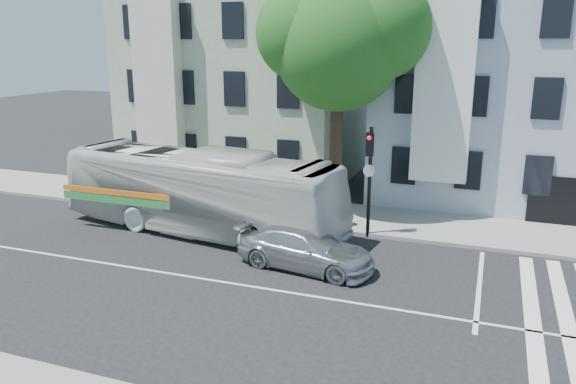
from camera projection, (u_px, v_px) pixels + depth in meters
The scene contains 9 objects.
ground at pixel (263, 288), 17.92m from camera, with size 120.00×120.00×0.00m, color black.
sidewalk_far at pixel (332, 216), 25.15m from camera, with size 80.00×4.00×0.15m, color gray.
building_left at pixel (250, 80), 32.43m from camera, with size 12.00×10.00×11.00m, color #A0A88C.
building_right at pixel (509, 86), 27.75m from camera, with size 12.00×10.00×11.00m, color #99A5B6.
street_tree at pixel (341, 37), 23.79m from camera, with size 7.30×5.90×11.10m.
bus at pixel (200, 191), 22.89m from camera, with size 12.35×2.89×3.44m, color silver.
sedan at pixel (305, 248), 19.43m from camera, with size 4.89×1.99×1.42m, color #BBBDC3.
hedge at pixel (254, 207), 25.05m from camera, with size 8.50×0.84×0.70m, color #215C1E, non-canonical shape.
traffic_signal at pixel (369, 168), 21.87m from camera, with size 0.44×0.54×4.46m.
Camera 1 is at (6.48, -15.21, 7.61)m, focal length 35.00 mm.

